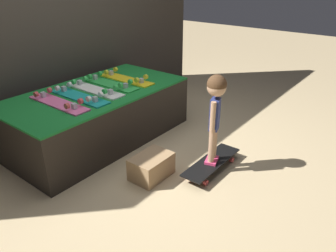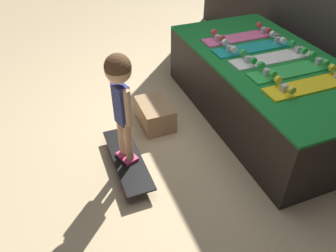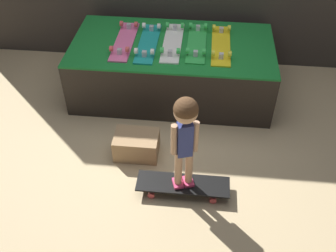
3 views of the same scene
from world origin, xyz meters
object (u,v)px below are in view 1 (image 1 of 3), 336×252
at_px(skateboard_white_on_rack, 95,89).
at_px(skateboard_green_on_rack, 110,83).
at_px(skateboard_teal_on_rack, 79,96).
at_px(skateboard_on_floor, 211,163).
at_px(child, 216,103).
at_px(skateboard_yellow_on_rack, 126,78).
at_px(skateboard_pink_on_rack, 58,102).
at_px(storage_box, 151,166).

distance_m(skateboard_white_on_rack, skateboard_green_on_rack, 0.23).
relative_size(skateboard_teal_on_rack, skateboard_on_floor, 1.00).
height_order(skateboard_on_floor, child, child).
height_order(skateboard_teal_on_rack, child, child).
bearing_deg(skateboard_white_on_rack, skateboard_yellow_on_rack, -0.17).
relative_size(skateboard_yellow_on_rack, child, 0.88).
xyz_separation_m(skateboard_pink_on_rack, skateboard_teal_on_rack, (0.23, -0.01, 0.00)).
bearing_deg(skateboard_white_on_rack, skateboard_pink_on_rack, -177.23).
distance_m(skateboard_green_on_rack, child, 1.34).
height_order(skateboard_pink_on_rack, skateboard_on_floor, skateboard_pink_on_rack).
bearing_deg(skateboard_on_floor, skateboard_teal_on_rack, 108.92).
bearing_deg(child, skateboard_pink_on_rack, 99.64).
relative_size(skateboard_white_on_rack, skateboard_on_floor, 1.00).
height_order(skateboard_pink_on_rack, skateboard_yellow_on_rack, same).
height_order(skateboard_teal_on_rack, skateboard_green_on_rack, same).
distance_m(skateboard_pink_on_rack, skateboard_yellow_on_rack, 0.92).
xyz_separation_m(skateboard_pink_on_rack, skateboard_green_on_rack, (0.69, 0.04, 0.00)).
relative_size(skateboard_on_floor, child, 0.87).
xyz_separation_m(skateboard_on_floor, storage_box, (-0.43, 0.37, 0.03)).
bearing_deg(child, storage_box, 121.35).
xyz_separation_m(skateboard_white_on_rack, skateboard_yellow_on_rack, (0.46, -0.00, 0.00)).
distance_m(skateboard_teal_on_rack, child, 1.36).
relative_size(skateboard_pink_on_rack, skateboard_teal_on_rack, 1.00).
xyz_separation_m(skateboard_pink_on_rack, skateboard_yellow_on_rack, (0.92, 0.02, 0.00)).
height_order(skateboard_yellow_on_rack, skateboard_on_floor, skateboard_yellow_on_rack).
bearing_deg(skateboard_pink_on_rack, child, -62.71).
bearing_deg(skateboard_on_floor, child, 180.00).
bearing_deg(storage_box, skateboard_white_on_rack, 77.24).
bearing_deg(skateboard_white_on_rack, skateboard_green_on_rack, 3.85).
xyz_separation_m(skateboard_teal_on_rack, skateboard_green_on_rack, (0.46, 0.05, 0.00)).
relative_size(skateboard_green_on_rack, skateboard_yellow_on_rack, 1.00).
height_order(skateboard_teal_on_rack, skateboard_white_on_rack, same).
distance_m(skateboard_pink_on_rack, skateboard_white_on_rack, 0.46).
bearing_deg(skateboard_pink_on_rack, skateboard_green_on_rack, 3.13).
bearing_deg(skateboard_green_on_rack, skateboard_yellow_on_rack, -4.18).
bearing_deg(skateboard_pink_on_rack, storage_box, -75.29).
xyz_separation_m(skateboard_teal_on_rack, skateboard_white_on_rack, (0.23, 0.04, 0.00)).
bearing_deg(skateboard_yellow_on_rack, skateboard_green_on_rack, 175.82).
xyz_separation_m(skateboard_white_on_rack, skateboard_on_floor, (0.21, -1.32, -0.50)).
bearing_deg(skateboard_on_floor, skateboard_pink_on_rack, 117.29).
height_order(skateboard_green_on_rack, storage_box, skateboard_green_on_rack).
xyz_separation_m(skateboard_pink_on_rack, skateboard_on_floor, (0.67, -1.30, -0.50)).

